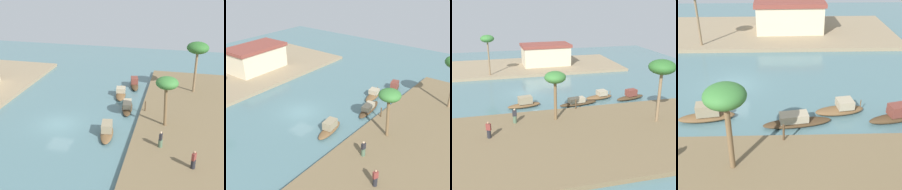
% 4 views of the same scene
% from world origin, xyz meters
% --- Properties ---
extents(river_water, '(70.21, 70.21, 0.00)m').
position_xyz_m(river_water, '(0.00, 0.00, 0.00)').
color(river_water, slate).
rests_on(river_water, ground).
extents(riverbank_left, '(39.02, 14.75, 0.43)m').
position_xyz_m(riverbank_left, '(0.00, -15.60, 0.21)').
color(riverbank_left, brown).
rests_on(riverbank_left, ground).
extents(sampan_near_left_bank, '(3.94, 1.80, 1.17)m').
position_xyz_m(sampan_near_left_bank, '(8.92, -4.99, 0.42)').
color(sampan_near_left_bank, brown).
rests_on(sampan_near_left_bank, river_water).
extents(sampan_upstream_small, '(4.37, 1.96, 1.38)m').
position_xyz_m(sampan_upstream_small, '(12.80, -6.16, 0.48)').
color(sampan_upstream_small, '#47331E').
rests_on(sampan_upstream_small, river_water).
extents(sampan_midstream, '(5.13, 1.90, 1.00)m').
position_xyz_m(sampan_midstream, '(5.43, -6.49, 0.37)').
color(sampan_midstream, '#47331E').
rests_on(sampan_midstream, river_water).
extents(sampan_open_hull, '(4.26, 1.87, 1.38)m').
position_xyz_m(sampan_open_hull, '(-1.12, -5.61, 0.50)').
color(sampan_open_hull, brown).
rests_on(sampan_open_hull, river_water).
extents(person_on_near_bank, '(0.46, 0.45, 1.58)m').
position_xyz_m(person_on_near_bank, '(-2.76, -11.03, 1.09)').
color(person_on_near_bank, '#4C664C').
rests_on(person_on_near_bank, riverbank_left).
extents(person_by_mooring, '(0.51, 0.51, 1.63)m').
position_xyz_m(person_by_mooring, '(-5.39, -13.88, 1.13)').
color(person_by_mooring, '#232328').
rests_on(person_by_mooring, riverbank_left).
extents(mooring_post, '(0.14, 0.14, 1.17)m').
position_xyz_m(mooring_post, '(4.51, -8.72, 1.02)').
color(mooring_post, '#4C3823').
rests_on(mooring_post, riverbank_left).
extents(palm_tree_left_near, '(2.25, 2.25, 5.27)m').
position_xyz_m(palm_tree_left_near, '(1.56, -11.08, 4.92)').
color(palm_tree_left_near, brown).
rests_on(palm_tree_left_near, riverbank_left).
extents(palm_tree_left_far, '(2.72, 2.72, 6.59)m').
position_xyz_m(palm_tree_left_far, '(11.85, -14.17, 6.13)').
color(palm_tree_left_far, '#7F6647').
rests_on(palm_tree_left_far, riverbank_left).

